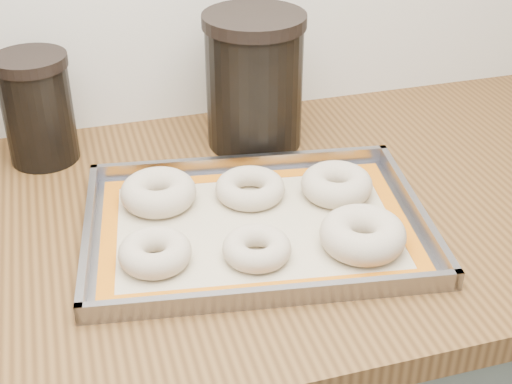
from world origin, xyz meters
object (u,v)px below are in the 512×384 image
object	(u,v)px
baking_tray	(256,225)
bagel_front_mid	(257,248)
bagel_back_right	(337,184)
bagel_front_left	(155,252)
bagel_back_mid	(250,188)
canister_mid	(38,108)
bagel_back_left	(158,192)
bagel_front_right	(363,234)
canister_right	(254,80)

from	to	relation	value
baking_tray	bagel_front_mid	distance (m)	0.07
baking_tray	bagel_back_right	bearing A→B (deg)	17.87
bagel_front_left	bagel_back_mid	xyz separation A→B (m)	(0.16, 0.12, -0.00)
bagel_back_mid	bagel_front_mid	bearing A→B (deg)	-102.63
canister_mid	baking_tray	bearing A→B (deg)	-47.06
bagel_front_left	bagel_back_mid	bearing A→B (deg)	36.61
bagel_back_left	bagel_back_mid	distance (m)	0.13
bagel_front_left	bagel_front_mid	world-z (taller)	bagel_front_left
bagel_back_mid	canister_mid	xyz separation A→B (m)	(-0.28, 0.21, 0.07)
bagel_front_right	bagel_back_mid	bearing A→B (deg)	123.50
baking_tray	bagel_front_right	distance (m)	0.15
bagel_back_right	bagel_back_mid	bearing A→B (deg)	165.92
canister_right	bagel_front_mid	bearing A→B (deg)	-105.69
baking_tray	bagel_back_right	world-z (taller)	bagel_back_right
bagel_front_right	bagel_back_right	world-z (taller)	bagel_front_right
baking_tray	canister_mid	xyz separation A→B (m)	(-0.27, 0.29, 0.08)
bagel_front_left	bagel_back_right	size ratio (longest dim) A/B	0.90
baking_tray	canister_mid	distance (m)	0.40
bagel_back_left	bagel_back_right	size ratio (longest dim) A/B	1.04
baking_tray	bagel_back_mid	xyz separation A→B (m)	(0.01, 0.07, 0.01)
bagel_front_mid	bagel_back_mid	size ratio (longest dim) A/B	0.88
canister_right	baking_tray	bearing A→B (deg)	-105.72
bagel_front_mid	bagel_front_right	distance (m)	0.14
bagel_front_right	bagel_back_mid	distance (m)	0.19
bagel_back_left	canister_mid	size ratio (longest dim) A/B	0.62
bagel_back_left	bagel_back_right	world-z (taller)	bagel_back_left
bagel_back_left	canister_mid	xyz separation A→B (m)	(-0.15, 0.19, 0.06)
bagel_back_right	baking_tray	bearing A→B (deg)	-162.13
bagel_back_left	canister_mid	world-z (taller)	canister_mid
bagel_front_right	canister_mid	world-z (taller)	canister_mid
bagel_back_mid	bagel_back_right	xyz separation A→B (m)	(0.12, -0.03, 0.00)
bagel_back_mid	canister_mid	bearing A→B (deg)	142.68
bagel_front_mid	bagel_back_mid	distance (m)	0.15
canister_mid	bagel_front_left	bearing A→B (deg)	-69.67
bagel_back_left	canister_mid	distance (m)	0.25
bagel_front_right	bagel_back_right	size ratio (longest dim) A/B	1.09
bagel_back_left	canister_mid	bearing A→B (deg)	127.78
bagel_front_right	bagel_back_left	xyz separation A→B (m)	(-0.24, 0.18, -0.00)
canister_mid	canister_right	world-z (taller)	canister_right
bagel_front_mid	bagel_front_right	size ratio (longest dim) A/B	0.78
bagel_front_left	bagel_back_left	size ratio (longest dim) A/B	0.86
bagel_back_left	bagel_back_mid	world-z (taller)	bagel_back_left
bagel_front_mid	bagel_back_mid	world-z (taller)	same
bagel_back_right	canister_mid	bearing A→B (deg)	148.72
bagel_front_right	bagel_back_right	bearing A→B (deg)	83.01
canister_mid	bagel_back_left	bearing A→B (deg)	-52.22
bagel_front_mid	bagel_front_right	xyz separation A→B (m)	(0.14, -0.02, 0.01)
canister_right	canister_mid	bearing A→B (deg)	173.32
baking_tray	canister_mid	size ratio (longest dim) A/B	2.90
bagel_back_right	canister_mid	size ratio (longest dim) A/B	0.60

